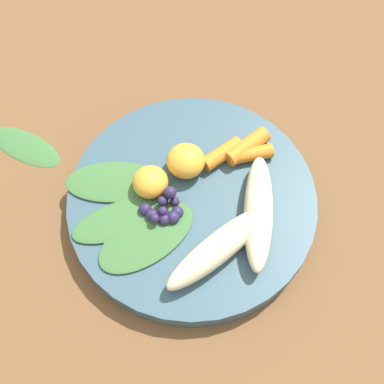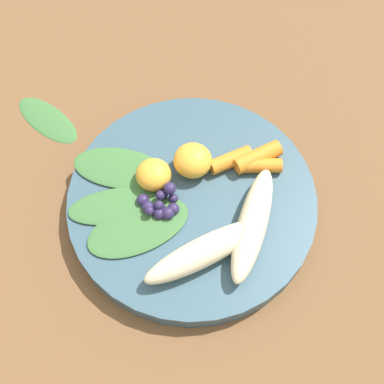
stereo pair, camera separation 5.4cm
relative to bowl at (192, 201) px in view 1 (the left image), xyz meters
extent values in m
plane|color=brown|center=(0.00, 0.00, -0.01)|extent=(2.40, 2.40, 0.00)
cylinder|color=#385666|center=(0.00, 0.00, 0.00)|extent=(0.29, 0.29, 0.03)
ellipsoid|color=beige|center=(-0.02, 0.07, 0.03)|extent=(0.14, 0.10, 0.03)
ellipsoid|color=beige|center=(0.04, 0.06, 0.03)|extent=(0.14, 0.07, 0.03)
ellipsoid|color=#F4A833|center=(0.02, -0.04, 0.03)|extent=(0.04, 0.04, 0.03)
ellipsoid|color=#F4A833|center=(-0.03, -0.03, 0.03)|extent=(0.04, 0.04, 0.03)
cylinder|color=orange|center=(-0.08, 0.03, 0.02)|extent=(0.05, 0.05, 0.02)
cylinder|color=orange|center=(-0.09, 0.02, 0.02)|extent=(0.06, 0.03, 0.02)
cylinder|color=orange|center=(-0.06, 0.00, 0.02)|extent=(0.05, 0.03, 0.02)
sphere|color=#2D234C|center=(0.04, -0.01, 0.02)|extent=(0.01, 0.01, 0.01)
sphere|color=#2D234C|center=(0.05, -0.02, 0.02)|extent=(0.01, 0.01, 0.01)
sphere|color=#2D234C|center=(0.04, 0.00, 0.02)|extent=(0.01, 0.01, 0.01)
sphere|color=#2D234C|center=(0.02, -0.01, 0.02)|extent=(0.01, 0.01, 0.01)
sphere|color=#2D234C|center=(0.04, -0.01, 0.02)|extent=(0.01, 0.01, 0.01)
sphere|color=#2D234C|center=(0.02, -0.02, 0.02)|extent=(0.01, 0.01, 0.01)
sphere|color=#2D234C|center=(0.02, -0.02, 0.03)|extent=(0.01, 0.01, 0.01)
sphere|color=#2D234C|center=(0.03, 0.00, 0.02)|extent=(0.01, 0.01, 0.01)
sphere|color=#2D234C|center=(0.04, -0.01, 0.03)|extent=(0.01, 0.01, 0.01)
sphere|color=#2D234C|center=(0.03, -0.02, 0.03)|extent=(0.01, 0.01, 0.01)
sphere|color=#2D234C|center=(0.05, -0.03, 0.02)|extent=(0.01, 0.01, 0.01)
sphere|color=#2D234C|center=(0.05, -0.01, 0.03)|extent=(0.01, 0.01, 0.01)
sphere|color=#2D234C|center=(0.04, 0.00, 0.02)|extent=(0.01, 0.01, 0.01)
ellipsoid|color=#3D7038|center=(0.04, -0.09, 0.02)|extent=(0.11, 0.12, 0.00)
ellipsoid|color=#3D7038|center=(0.07, -0.05, 0.02)|extent=(0.12, 0.10, 0.00)
ellipsoid|color=#3D7038|center=(0.07, -0.01, 0.02)|extent=(0.13, 0.10, 0.00)
ellipsoid|color=#3D7038|center=(0.05, -0.22, -0.01)|extent=(0.05, 0.11, 0.01)
camera|label=1|loc=(0.21, 0.15, 0.50)|focal=45.31mm
camera|label=2|loc=(0.18, 0.19, 0.50)|focal=45.31mm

